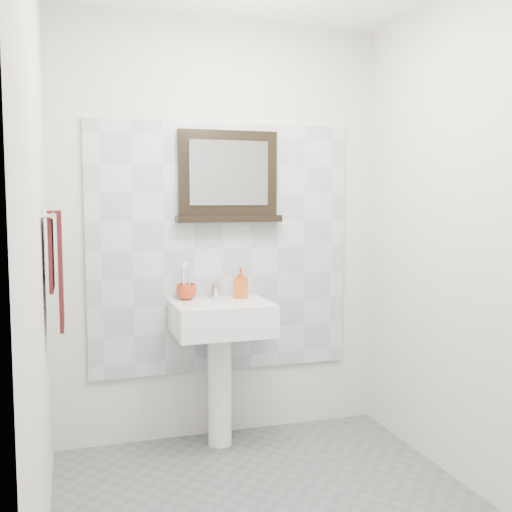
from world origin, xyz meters
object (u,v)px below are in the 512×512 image
Objects in this scene: pedestal_sink at (221,333)px; toothbrush_cup at (186,292)px; soap_dispenser at (241,283)px; hand_towel at (57,260)px; framed_mirror at (228,179)px.

toothbrush_cup is (-0.18, 0.14, 0.23)m from pedestal_sink.
pedestal_sink is 0.33m from soap_dispenser.
hand_towel is at bearing -144.74° from toothbrush_cup.
pedestal_sink is 1.51× the size of framed_mirror.
soap_dispenser is at bearing -54.66° from framed_mirror.
hand_towel is at bearing -132.37° from soap_dispenser.
hand_towel reaches higher than soap_dispenser.
framed_mirror reaches higher than soap_dispenser.
soap_dispenser is (0.15, 0.11, 0.27)m from pedestal_sink.
soap_dispenser is 0.28× the size of framed_mirror.
toothbrush_cup is 0.21× the size of hand_towel.
pedestal_sink reaches higher than toothbrush_cup.
pedestal_sink is 1.75× the size of hand_towel.
hand_towel is at bearing -150.61° from framed_mirror.
pedestal_sink is at bearing -120.66° from soap_dispenser.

